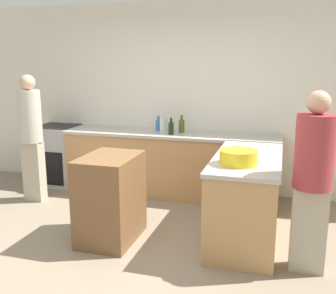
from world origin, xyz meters
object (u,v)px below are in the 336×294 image
object	(u,v)px
person_by_range	(31,133)
person_at_peninsula	(313,177)
olive_oil_bottle	(182,126)
vinegar_bottle_clear	(163,125)
mixing_bowl	(239,157)
wine_bottle_dark	(171,128)
range_oven	(58,155)
island_table	(111,198)
water_bottle_blue	(158,125)

from	to	relation	value
person_by_range	person_at_peninsula	bearing A→B (deg)	-14.56
olive_oil_bottle	person_at_peninsula	xyz separation A→B (m)	(1.63, -1.72, -0.11)
vinegar_bottle_clear	mixing_bowl	bearing A→B (deg)	-50.61
wine_bottle_dark	person_by_range	distance (m)	1.87
wine_bottle_dark	person_by_range	bearing A→B (deg)	-160.13
range_oven	wine_bottle_dark	world-z (taller)	wine_bottle_dark
island_table	wine_bottle_dark	size ratio (longest dim) A/B	4.03
range_oven	mixing_bowl	size ratio (longest dim) A/B	2.49
island_table	person_at_peninsula	bearing A→B (deg)	-2.42
island_table	vinegar_bottle_clear	bearing A→B (deg)	87.12
island_table	wine_bottle_dark	world-z (taller)	wine_bottle_dark
mixing_bowl	person_by_range	world-z (taller)	person_by_range
olive_oil_bottle	person_at_peninsula	distance (m)	2.37
water_bottle_blue	person_by_range	world-z (taller)	person_by_range
island_table	mixing_bowl	size ratio (longest dim) A/B	2.50
wine_bottle_dark	vinegar_bottle_clear	world-z (taller)	vinegar_bottle_clear
island_table	mixing_bowl	distance (m)	1.41
range_oven	person_at_peninsula	world-z (taller)	person_at_peninsula
mixing_bowl	person_at_peninsula	distance (m)	0.70
island_table	person_at_peninsula	size ratio (longest dim) A/B	0.56
vinegar_bottle_clear	olive_oil_bottle	bearing A→B (deg)	5.06
water_bottle_blue	person_by_range	size ratio (longest dim) A/B	0.12
water_bottle_blue	wine_bottle_dark	bearing A→B (deg)	-42.62
mixing_bowl	person_by_range	bearing A→B (deg)	165.92
mixing_bowl	vinegar_bottle_clear	xyz separation A→B (m)	(-1.23, 1.49, 0.03)
mixing_bowl	water_bottle_blue	xyz separation A→B (m)	(-1.32, 1.58, 0.01)
range_oven	mixing_bowl	xyz separation A→B (m)	(2.93, -1.49, 0.51)
wine_bottle_dark	water_bottle_blue	xyz separation A→B (m)	(-0.26, 0.24, -0.01)
island_table	olive_oil_bottle	size ratio (longest dim) A/B	3.73
wine_bottle_dark	olive_oil_bottle	xyz separation A→B (m)	(0.10, 0.18, 0.01)
wine_bottle_dark	vinegar_bottle_clear	bearing A→B (deg)	137.37
range_oven	person_at_peninsula	bearing A→B (deg)	-25.15
range_oven	water_bottle_blue	xyz separation A→B (m)	(1.61, 0.09, 0.53)
olive_oil_bottle	person_at_peninsula	bearing A→B (deg)	-46.55
island_table	water_bottle_blue	xyz separation A→B (m)	(-0.01, 1.69, 0.52)
water_bottle_blue	olive_oil_bottle	size ratio (longest dim) A/B	0.85
water_bottle_blue	vinegar_bottle_clear	bearing A→B (deg)	-42.59
range_oven	wine_bottle_dark	size ratio (longest dim) A/B	4.01
wine_bottle_dark	vinegar_bottle_clear	xyz separation A→B (m)	(-0.17, 0.15, 0.01)
olive_oil_bottle	vinegar_bottle_clear	xyz separation A→B (m)	(-0.27, -0.02, 0.01)
vinegar_bottle_clear	person_at_peninsula	xyz separation A→B (m)	(1.89, -1.69, -0.12)
olive_oil_bottle	island_table	bearing A→B (deg)	-102.04
range_oven	person_at_peninsula	size ratio (longest dim) A/B	0.56
person_at_peninsula	range_oven	bearing A→B (deg)	154.85
wine_bottle_dark	olive_oil_bottle	size ratio (longest dim) A/B	0.93
person_by_range	water_bottle_blue	bearing A→B (deg)	30.19
island_table	wine_bottle_dark	distance (m)	1.57
range_oven	mixing_bowl	distance (m)	3.33
vinegar_bottle_clear	wine_bottle_dark	bearing A→B (deg)	-42.63
olive_oil_bottle	person_by_range	world-z (taller)	person_by_range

